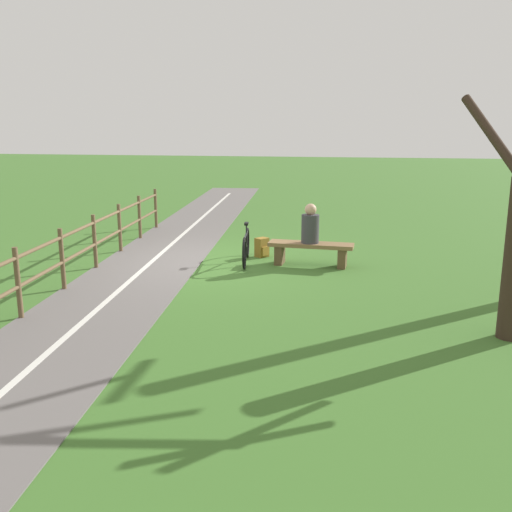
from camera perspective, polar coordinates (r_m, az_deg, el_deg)
ground_plane at (r=12.10m, az=-4.90°, el=-0.60°), size 80.00×80.00×0.00m
paved_path at (r=8.80m, az=-17.03°, el=-6.41°), size 5.18×36.05×0.02m
path_centre_line at (r=8.79m, az=-17.04°, el=-6.35°), size 2.82×31.89×0.00m
bench at (r=11.73m, az=5.54°, el=0.62°), size 1.77×0.56×0.48m
person_seated at (r=11.64m, az=5.49°, el=3.03°), size 0.39×0.39×0.81m
bicycle at (r=11.88m, az=-1.02°, el=0.94°), size 0.26×1.70×0.84m
backpack at (r=12.48m, az=0.62°, el=0.86°), size 0.33×0.34×0.42m
fence_roadside at (r=11.85m, az=-15.99°, el=1.84°), size 0.82×9.27×1.10m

